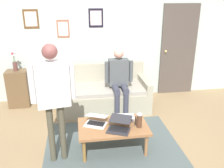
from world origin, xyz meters
TOP-DOWN VIEW (x-y plane):
  - ground_plane at (0.00, 0.00)m, footprint 7.68×7.68m
  - area_rug at (0.15, 0.04)m, footprint 2.07×2.02m
  - back_wall at (0.00, -2.20)m, footprint 7.04×0.11m
  - interior_door at (-1.67, -2.11)m, footprint 0.82×0.09m
  - couch at (0.14, -1.51)m, footprint 1.83×0.89m
  - coffee_table at (0.15, -0.06)m, footprint 1.04×0.65m
  - laptop_left at (-0.05, -0.19)m, footprint 0.32×0.35m
  - laptop_center at (0.39, -0.16)m, footprint 0.41×0.40m
  - laptop_right at (0.08, 0.05)m, footprint 0.44×0.46m
  - french_press at (-0.22, 0.03)m, footprint 0.10×0.08m
  - side_shelf at (1.86, -1.88)m, footprint 0.42×0.32m
  - flower_vase at (1.87, -1.88)m, footprint 0.09×0.09m
  - person_standing at (0.96, 0.07)m, footprint 0.59×0.26m
  - person_seated at (-0.16, -1.28)m, footprint 0.55×0.51m

SIDE VIEW (x-z plane):
  - ground_plane at x=0.00m, z-range 0.00..0.00m
  - area_rug at x=0.15m, z-range 0.00..0.01m
  - couch at x=0.14m, z-range -0.13..0.75m
  - coffee_table at x=0.15m, z-range 0.16..0.56m
  - side_shelf at x=1.86m, z-range 0.00..0.78m
  - laptop_left at x=-0.05m, z-range 0.38..0.50m
  - laptop_center at x=0.39m, z-range 0.37..0.52m
  - laptop_right at x=0.08m, z-range 0.38..0.52m
  - french_press at x=-0.22m, z-range 0.39..0.63m
  - person_seated at x=-0.16m, z-range 0.09..1.37m
  - flower_vase at x=1.87m, z-range 0.73..1.15m
  - interior_door at x=-1.67m, z-range 0.00..2.05m
  - person_standing at x=0.96m, z-range 0.24..1.92m
  - back_wall at x=0.00m, z-range 0.00..2.70m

